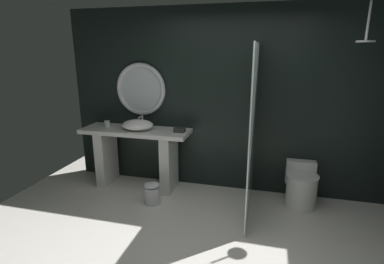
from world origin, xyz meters
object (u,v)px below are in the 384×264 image
at_px(toilet, 301,185).
at_px(vessel_sink, 138,125).
at_px(tumbler_cup, 107,124).
at_px(waste_bin, 152,193).
at_px(tissue_box, 179,130).
at_px(rain_shower_head, 366,37).
at_px(round_wall_mirror, 141,89).

bearing_deg(toilet, vessel_sink, -178.72).
height_order(tumbler_cup, waste_bin, tumbler_cup).
distance_m(tumbler_cup, toilet, 2.90).
bearing_deg(vessel_sink, tissue_box, 2.74).
distance_m(toilet, waste_bin, 1.99).
height_order(tissue_box, waste_bin, tissue_box).
distance_m(tissue_box, rain_shower_head, 2.48).
height_order(vessel_sink, tumbler_cup, vessel_sink).
bearing_deg(round_wall_mirror, toilet, -5.43).
bearing_deg(tumbler_cup, vessel_sink, -5.83).
bearing_deg(round_wall_mirror, tumbler_cup, -154.88).
height_order(tissue_box, toilet, tissue_box).
bearing_deg(tissue_box, waste_bin, -118.07).
bearing_deg(round_wall_mirror, waste_bin, -59.63).
relative_size(rain_shower_head, waste_bin, 1.39).
xyz_separation_m(round_wall_mirror, rain_shower_head, (2.82, -0.41, 0.70)).
bearing_deg(vessel_sink, toilet, 1.28).
height_order(vessel_sink, rain_shower_head, rain_shower_head).
bearing_deg(toilet, rain_shower_head, -21.80).
xyz_separation_m(vessel_sink, toilet, (2.30, 0.05, -0.70)).
relative_size(tissue_box, toilet, 0.25).
bearing_deg(waste_bin, rain_shower_head, 7.24).
bearing_deg(rain_shower_head, waste_bin, -172.76).
height_order(tissue_box, round_wall_mirror, round_wall_mirror).
height_order(vessel_sink, waste_bin, vessel_sink).
bearing_deg(tumbler_cup, toilet, -0.04).
distance_m(tissue_box, toilet, 1.80).
height_order(round_wall_mirror, waste_bin, round_wall_mirror).
bearing_deg(vessel_sink, round_wall_mirror, 100.92).
bearing_deg(tissue_box, toilet, 0.75).
xyz_separation_m(tissue_box, round_wall_mirror, (-0.67, 0.24, 0.52)).
xyz_separation_m(tissue_box, rain_shower_head, (2.15, -0.17, 1.22)).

